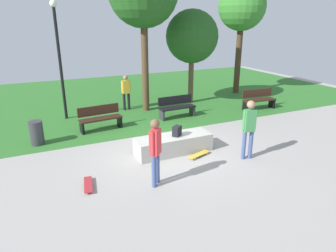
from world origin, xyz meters
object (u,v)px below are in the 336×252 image
tree_leaning_ash (242,8)px  lamp_post (59,51)px  skater_performing_trick (249,125)px  skater_watching (155,147)px  trash_bin (37,133)px  park_bench_far_right (258,99)px  park_bench_near_path (100,117)px  skateboard_spare (88,185)px  skateboard_by_ledge (199,154)px  tree_slender_maple (192,37)px  concrete_ledge (173,144)px  park_bench_by_oak (177,106)px  pedestrian_with_backpack (126,89)px  backpack_on_ledge (177,131)px

tree_leaning_ash → lamp_post: 9.72m
skater_performing_trick → skater_watching: skater_performing_trick is taller
skater_watching → trash_bin: skater_watching is taller
skater_watching → park_bench_far_right: skater_watching is taller
park_bench_far_right → tree_leaning_ash: 5.32m
park_bench_near_path → lamp_post: 3.22m
skateboard_spare → lamp_post: bearing=87.7°
skateboard_by_ledge → trash_bin: bearing=145.0°
park_bench_far_right → tree_slender_maple: (-2.30, 2.40, 2.72)m
skater_performing_trick → park_bench_far_right: 5.75m
park_bench_far_right → lamp_post: 8.99m
park_bench_near_path → tree_leaning_ash: 9.87m
skater_watching → trash_bin: 4.90m
tree_slender_maple → lamp_post: bearing=-178.7°
park_bench_far_right → concrete_ledge: bearing=-154.1°
lamp_post → park_bench_far_right: bearing=-15.1°
skater_watching → park_bench_far_right: size_ratio=1.08×
skater_watching → lamp_post: (-1.35, 6.65, 1.78)m
skater_performing_trick → tree_leaning_ash: (5.09, 7.33, 3.50)m
park_bench_by_oak → tree_leaning_ash: tree_leaning_ash is taller
tree_leaning_ash → skater_performing_trick: bearing=-124.8°
trash_bin → pedestrian_with_backpack: bearing=34.8°
park_bench_by_oak → park_bench_far_right: bearing=-6.1°
skateboard_by_ledge → tree_leaning_ash: tree_leaning_ash is taller
park_bench_near_path → skater_watching: bearing=-86.0°
tree_leaning_ash → park_bench_near_path: bearing=-161.0°
park_bench_near_path → pedestrian_with_backpack: 2.83m
concrete_ledge → skater_watching: (-1.27, -1.59, 0.76)m
tree_slender_maple → park_bench_by_oak: bearing=-131.8°
concrete_ledge → skateboard_by_ledge: bearing=-45.3°
backpack_on_ledge → skateboard_spare: (-2.96, -0.97, -0.65)m
park_bench_near_path → trash_bin: (-2.27, -0.57, -0.07)m
skateboard_spare → park_bench_far_right: bearing=23.7°
backpack_on_ledge → park_bench_far_right: 6.33m
skater_watching → pedestrian_with_backpack: bearing=78.6°
park_bench_near_path → tree_leaning_ash: tree_leaning_ash is taller
skateboard_by_ledge → lamp_post: size_ratio=0.18×
skater_performing_trick → skateboard_by_ledge: (-1.23, 0.72, -1.00)m
tree_slender_maple → pedestrian_with_backpack: bearing=178.8°
skateboard_by_ledge → lamp_post: bearing=119.5°
skateboard_spare → park_bench_far_right: (8.63, 3.79, 0.42)m
concrete_ledge → lamp_post: (-2.61, 5.06, 2.54)m
skateboard_spare → pedestrian_with_backpack: (2.98, 6.26, 0.90)m
skateboard_spare → lamp_post: 6.65m
skater_performing_trick → lamp_post: (-4.43, 6.38, 1.75)m
skater_watching → tree_slender_maple: (4.74, 6.80, 2.17)m
skateboard_spare → park_bench_far_right: 9.43m
tree_leaning_ash → tree_slender_maple: (-3.43, -0.81, -1.37)m
concrete_ledge → park_bench_far_right: (5.77, 2.80, 0.20)m
skater_performing_trick → skateboard_spare: bearing=175.9°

